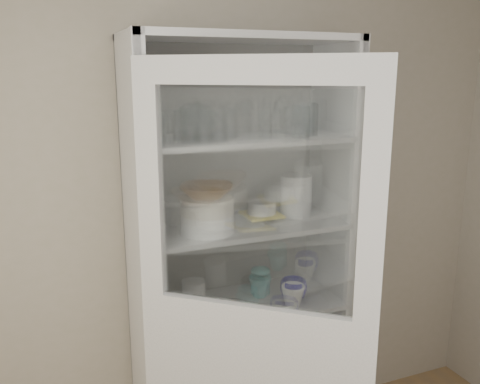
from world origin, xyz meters
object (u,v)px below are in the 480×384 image
object	(u,v)px
goblet_2	(247,115)
plate_stack_back	(186,209)
terracotta_bowl	(207,191)
cream_dish	(234,376)
plate_stack_front	(207,223)
cream_bowl	(207,205)
goblet_0	(143,120)
white_ramekin	(262,207)
grey_bowl_stack	(296,195)
white_canister	(194,294)
mug_teal	(260,286)
cupboard_door	(253,361)
goblet_3	(282,113)
teal_jar	(260,282)
mug_white	(293,296)
tin_box	(295,356)
pantry_cabinet	(235,282)
measuring_cups	(234,307)
mug_blue	(293,290)
yellow_trivet	(262,214)
goblet_1	(195,116)
glass_platter	(262,217)

from	to	relation	value
goblet_2	plate_stack_back	size ratio (longest dim) A/B	0.86
terracotta_bowl	cream_dish	distance (m)	0.96
plate_stack_front	cream_bowl	bearing A→B (deg)	0.00
plate_stack_back	terracotta_bowl	bearing A→B (deg)	-78.99
goblet_0	white_ramekin	size ratio (longest dim) A/B	1.15
plate_stack_front	grey_bowl_stack	bearing A→B (deg)	10.44
goblet_2	white_canister	bearing A→B (deg)	-164.63
goblet_0	mug_teal	bearing A→B (deg)	-8.28
cupboard_door	plate_stack_front	distance (m)	0.61
goblet_3	teal_jar	xyz separation A→B (m)	(-0.11, -0.01, -0.83)
white_ramekin	mug_white	size ratio (longest dim) A/B	1.21
tin_box	mug_teal	bearing A→B (deg)	173.83
plate_stack_back	plate_stack_front	bearing A→B (deg)	-78.99
white_canister	pantry_cabinet	bearing A→B (deg)	8.16
white_ramekin	mug_white	bearing A→B (deg)	-55.41
pantry_cabinet	cream_bowl	bearing A→B (deg)	-143.17
cupboard_door	teal_jar	xyz separation A→B (m)	(0.29, 0.57, 0.05)
goblet_0	measuring_cups	world-z (taller)	goblet_0
goblet_2	mug_blue	bearing A→B (deg)	-47.39
mug_teal	teal_jar	bearing A→B (deg)	46.89
goblet_2	white_ramekin	world-z (taller)	goblet_2
pantry_cabinet	terracotta_bowl	bearing A→B (deg)	-143.17
yellow_trivet	mug_blue	distance (m)	0.40
mug_white	terracotta_bowl	bearing A→B (deg)	-165.67
terracotta_bowl	teal_jar	distance (m)	0.63
white_canister	cream_dish	bearing A→B (deg)	-22.55
cream_dish	cream_bowl	bearing A→B (deg)	-165.94
cupboard_door	cream_dish	world-z (taller)	cupboard_door
cream_bowl	mug_white	size ratio (longest dim) A/B	2.10
goblet_2	yellow_trivet	distance (m)	0.47
goblet_1	white_ramekin	distance (m)	0.53
cupboard_door	mug_blue	xyz separation A→B (m)	(0.40, 0.44, 0.04)
plate_stack_front	mug_white	xyz separation A→B (m)	(0.40, -0.05, -0.39)
glass_platter	white_canister	xyz separation A→B (m)	(-0.34, 0.02, -0.34)
plate_stack_back	pantry_cabinet	bearing A→B (deg)	-14.65
goblet_2	mug_blue	xyz separation A→B (m)	(0.17, -0.19, -0.83)
tin_box	cupboard_door	bearing A→B (deg)	-132.14
terracotta_bowl	white_ramekin	size ratio (longest dim) A/B	1.67
plate_stack_back	cupboard_door	bearing A→B (deg)	-83.45
plate_stack_back	cream_bowl	bearing A→B (deg)	-78.99
plate_stack_back	white_canister	bearing A→B (deg)	-88.55
cream_bowl	goblet_3	bearing A→B (deg)	19.34
teal_jar	terracotta_bowl	bearing A→B (deg)	-156.85
grey_bowl_stack	mug_white	bearing A→B (deg)	-119.23
plate_stack_back	cream_dish	world-z (taller)	plate_stack_back
mug_blue	mug_white	distance (m)	0.07
plate_stack_front	yellow_trivet	size ratio (longest dim) A/B	1.40
cupboard_door	cream_dish	distance (m)	0.61
cream_bowl	grey_bowl_stack	world-z (taller)	grey_bowl_stack
yellow_trivet	mug_white	world-z (taller)	yellow_trivet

